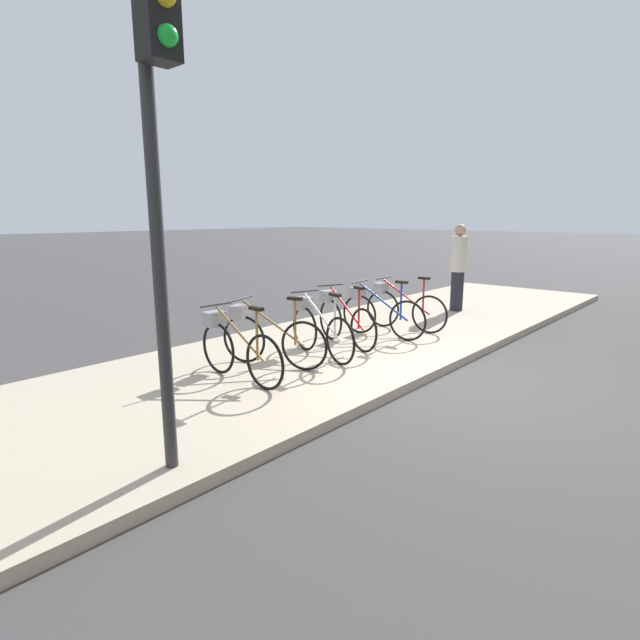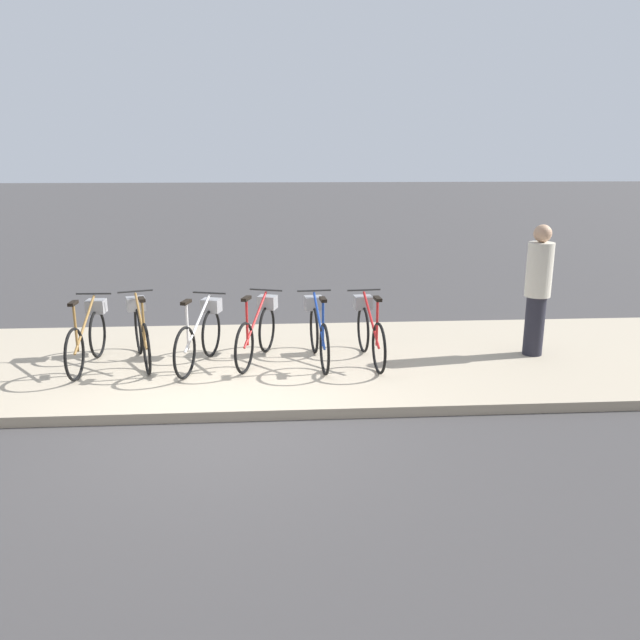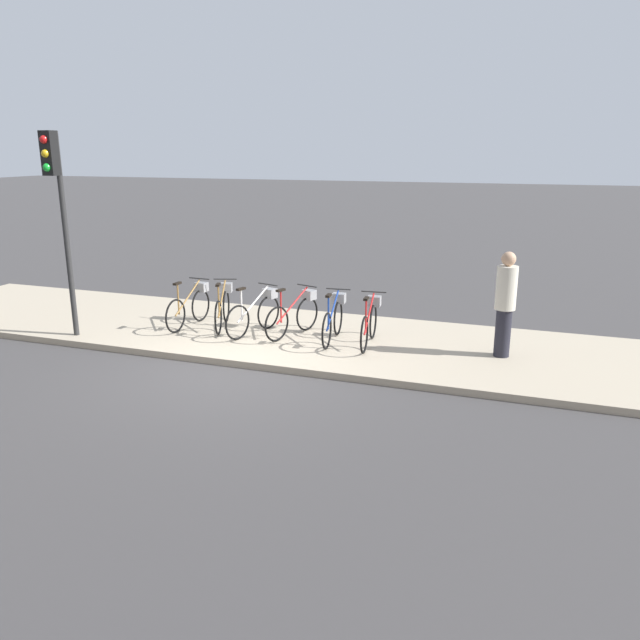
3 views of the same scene
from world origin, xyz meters
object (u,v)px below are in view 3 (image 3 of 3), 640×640
object	(u,v)px
parked_bicycle_3	(296,313)
pedestrian	(505,302)
parked_bicycle_1	(223,306)
parked_bicycle_2	(257,311)
parked_bicycle_0	(191,304)
traffic_light	(57,192)
parked_bicycle_5	(370,321)
parked_bicycle_4	(334,318)

from	to	relation	value
parked_bicycle_3	pedestrian	bearing A→B (deg)	-0.38
parked_bicycle_1	parked_bicycle_2	bearing A→B (deg)	-12.50
parked_bicycle_0	pedestrian	xyz separation A→B (m)	(5.92, 0.07, 0.52)
parked_bicycle_2	traffic_light	bearing A→B (deg)	-156.55
traffic_light	parked_bicycle_2	bearing A→B (deg)	23.45
parked_bicycle_1	parked_bicycle_5	distance (m)	3.01
parked_bicycle_1	parked_bicycle_0	bearing A→B (deg)	-167.98
parked_bicycle_4	parked_bicycle_5	bearing A→B (deg)	-0.52
parked_bicycle_2	parked_bicycle_5	world-z (taller)	same
parked_bicycle_2	pedestrian	distance (m)	4.51
parked_bicycle_0	parked_bicycle_1	distance (m)	0.65
parked_bicycle_3	parked_bicycle_5	distance (m)	1.47
parked_bicycle_2	parked_bicycle_3	size ratio (longest dim) A/B	1.01
parked_bicycle_5	parked_bicycle_4	bearing A→B (deg)	179.48
parked_bicycle_0	pedestrian	world-z (taller)	pedestrian
parked_bicycle_0	parked_bicycle_1	world-z (taller)	same
parked_bicycle_4	pedestrian	distance (m)	3.00
parked_bicycle_0	parked_bicycle_1	bearing A→B (deg)	12.02
pedestrian	parked_bicycle_1	bearing A→B (deg)	179.32
parked_bicycle_1	parked_bicycle_5	xyz separation A→B (m)	(3.01, -0.14, 0.00)
parked_bicycle_1	parked_bicycle_4	bearing A→B (deg)	-3.33
parked_bicycle_3	traffic_light	world-z (taller)	traffic_light
parked_bicycle_0	parked_bicycle_3	xyz separation A→B (m)	(2.18, 0.10, 0.00)
parked_bicycle_1	parked_bicycle_2	xyz separation A→B (m)	(0.81, -0.18, 0.00)
parked_bicycle_4	traffic_light	size ratio (longest dim) A/B	0.42
parked_bicycle_2	parked_bicycle_5	distance (m)	2.20
parked_bicycle_3	pedestrian	xyz separation A→B (m)	(3.74, -0.02, 0.52)
parked_bicycle_1	traffic_light	size ratio (longest dim) A/B	0.40
traffic_light	parked_bicycle_3	bearing A→B (deg)	21.21
parked_bicycle_5	traffic_light	bearing A→B (deg)	-165.30
parked_bicycle_2	parked_bicycle_4	distance (m)	1.52
parked_bicycle_4	parked_bicycle_5	size ratio (longest dim) A/B	1.00
pedestrian	parked_bicycle_4	bearing A→B (deg)	-178.59
parked_bicycle_0	parked_bicycle_4	world-z (taller)	same
traffic_light	pedestrian	bearing A→B (deg)	11.00
parked_bicycle_0	parked_bicycle_2	world-z (taller)	same
parked_bicycle_3	traffic_light	xyz separation A→B (m)	(-3.89, -1.51, 2.22)
parked_bicycle_4	pedestrian	bearing A→B (deg)	1.41
parked_bicycle_1	traffic_light	world-z (taller)	traffic_light
parked_bicycle_1	traffic_light	distance (m)	3.58
parked_bicycle_4	parked_bicycle_3	bearing A→B (deg)	172.91
parked_bicycle_1	parked_bicycle_2	size ratio (longest dim) A/B	0.99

